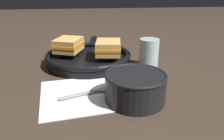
% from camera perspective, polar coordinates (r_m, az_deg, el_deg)
% --- Properties ---
extents(ground_plane, '(4.00, 4.00, 0.00)m').
position_cam_1_polar(ground_plane, '(0.63, -2.07, -3.83)').
color(ground_plane, '#382B21').
extents(napkin, '(0.27, 0.24, 0.00)m').
position_cam_1_polar(napkin, '(0.58, -6.09, -6.01)').
color(napkin, white).
rests_on(napkin, ground_plane).
extents(soup_bowl, '(0.15, 0.15, 0.07)m').
position_cam_1_polar(soup_bowl, '(0.53, 6.08, -4.04)').
color(soup_bowl, black).
rests_on(soup_bowl, ground_plane).
extents(spoon, '(0.15, 0.07, 0.01)m').
position_cam_1_polar(spoon, '(0.58, -3.16, -5.20)').
color(spoon, '#9E9EA3').
rests_on(spoon, napkin).
extents(skillet, '(0.30, 0.43, 0.04)m').
position_cam_1_polar(skillet, '(0.79, -6.14, 3.22)').
color(skillet, black).
rests_on(skillet, ground_plane).
extents(sandwich_near_left, '(0.11, 0.13, 0.05)m').
position_cam_1_polar(sandwich_near_left, '(0.80, -11.29, 6.47)').
color(sandwich_near_left, tan).
rests_on(sandwich_near_left, skillet).
extents(sandwich_near_right, '(0.10, 0.11, 0.05)m').
position_cam_1_polar(sandwich_near_right, '(0.75, -0.97, 5.90)').
color(sandwich_near_right, tan).
rests_on(sandwich_near_right, skillet).
extents(drinking_glass, '(0.07, 0.07, 0.10)m').
position_cam_1_polar(drinking_glass, '(0.76, 9.61, 4.36)').
color(drinking_glass, silver).
rests_on(drinking_glass, ground_plane).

